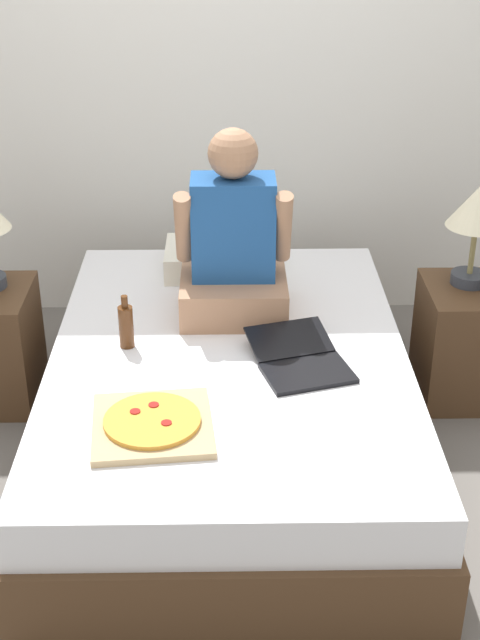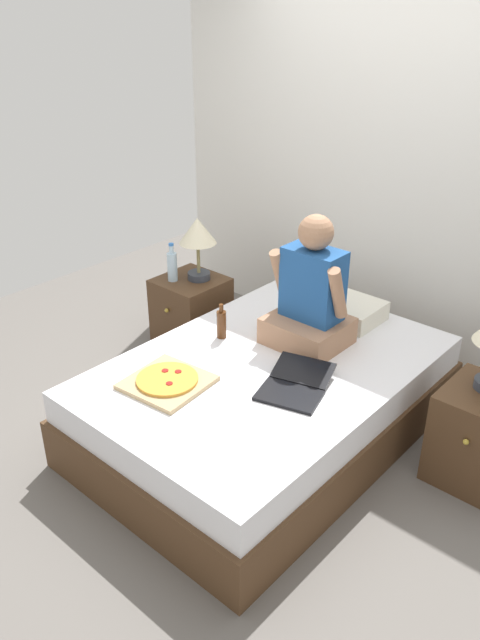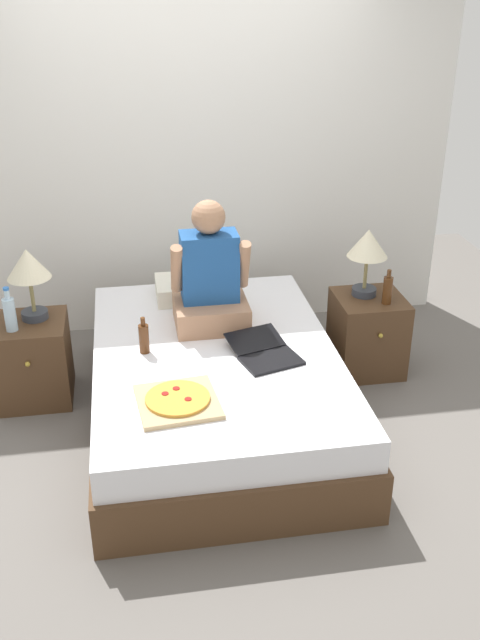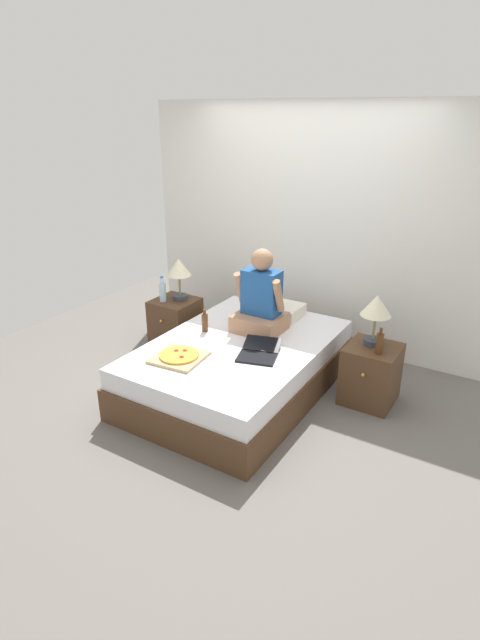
% 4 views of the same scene
% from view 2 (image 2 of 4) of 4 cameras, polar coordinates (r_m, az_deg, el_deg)
% --- Properties ---
extents(ground_plane, '(5.81, 5.81, 0.00)m').
position_cam_2_polar(ground_plane, '(3.78, 2.42, -10.17)').
color(ground_plane, '#66605B').
extents(wall_back, '(3.81, 0.12, 2.50)m').
position_cam_2_polar(wall_back, '(4.31, 14.97, 12.37)').
color(wall_back, silver).
rests_on(wall_back, ground).
extents(bed, '(1.42, 2.08, 0.48)m').
position_cam_2_polar(bed, '(3.64, 2.50, -7.22)').
color(bed, '#4C331E').
rests_on(bed, ground).
extents(nightstand_left, '(0.44, 0.47, 0.53)m').
position_cam_2_polar(nightstand_left, '(4.55, -4.47, 0.67)').
color(nightstand_left, '#4C331E').
rests_on(nightstand_left, ground).
extents(lamp_on_left_nightstand, '(0.26, 0.26, 0.45)m').
position_cam_2_polar(lamp_on_left_nightstand, '(4.32, -3.90, 7.75)').
color(lamp_on_left_nightstand, '#333842').
rests_on(lamp_on_left_nightstand, nightstand_left).
extents(water_bottle, '(0.07, 0.07, 0.28)m').
position_cam_2_polar(water_bottle, '(4.39, -6.22, 4.96)').
color(water_bottle, silver).
rests_on(water_bottle, nightstand_left).
extents(pillow, '(0.52, 0.34, 0.12)m').
position_cam_2_polar(pillow, '(4.04, 9.15, 1.16)').
color(pillow, silver).
rests_on(pillow, bed).
extents(person_seated, '(0.47, 0.40, 0.78)m').
position_cam_2_polar(person_seated, '(3.61, 6.48, 2.02)').
color(person_seated, '#A37556').
rests_on(person_seated, bed).
extents(laptop, '(0.42, 0.49, 0.07)m').
position_cam_2_polar(laptop, '(3.28, 4.94, -6.11)').
color(laptop, black).
rests_on(laptop, bed).
extents(pizza_box, '(0.44, 0.44, 0.04)m').
position_cam_2_polar(pizza_box, '(3.33, -6.66, -5.60)').
color(pizza_box, tan).
rests_on(pizza_box, bed).
extents(beer_bottle_on_bed, '(0.06, 0.06, 0.22)m').
position_cam_2_polar(beer_bottle_on_bed, '(3.72, -1.70, -0.34)').
color(beer_bottle_on_bed, '#4C2811').
rests_on(beer_bottle_on_bed, bed).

